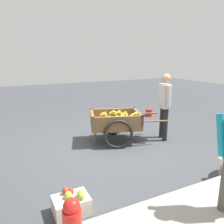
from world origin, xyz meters
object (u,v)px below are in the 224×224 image
at_px(fruit_cart, 116,123).
at_px(plastic_bucket, 149,113).
at_px(vendor_person, 165,101).
at_px(mixed_fruit_crate, 71,204).

distance_m(fruit_cart, plastic_bucket, 2.55).
relative_size(fruit_cart, vendor_person, 1.17).
xyz_separation_m(vendor_person, mixed_fruit_crate, (2.71, 1.58, -0.79)).
xyz_separation_m(plastic_bucket, mixed_fruit_crate, (3.64, 3.47, 0.01)).
distance_m(vendor_person, plastic_bucket, 2.26).
height_order(fruit_cart, vendor_person, vendor_person).
xyz_separation_m(fruit_cart, vendor_person, (-1.08, 0.36, 0.47)).
relative_size(fruit_cart, plastic_bucket, 7.91).
distance_m(vendor_person, mixed_fruit_crate, 3.23).
xyz_separation_m(vendor_person, plastic_bucket, (-0.94, -1.89, -0.80)).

